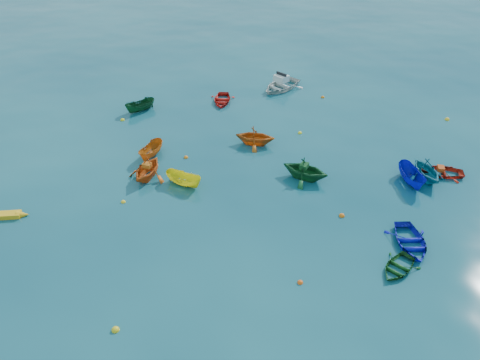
{
  "coord_description": "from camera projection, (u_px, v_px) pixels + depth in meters",
  "views": [
    {
      "loc": [
        1.74,
        -20.66,
        18.18
      ],
      "look_at": [
        0.0,
        5.0,
        0.4
      ],
      "focal_mm": 35.0,
      "sensor_mm": 36.0,
      "label": 1
    }
  ],
  "objects": [
    {
      "name": "sampan_orange_n",
      "position": [
        152.0,
        156.0,
        34.51
      ],
      "size": [
        1.82,
        2.96,
        1.07
      ],
      "primitive_type": "imported",
      "rotation": [
        0.0,
        0.0,
        -0.3
      ],
      "color": "#C55E12",
      "rests_on": "ground"
    },
    {
      "name": "dinghy_green_n",
      "position": [
        304.0,
        178.0,
        32.13
      ],
      "size": [
        4.0,
        3.77,
        1.67
      ],
      "primitive_type": "imported",
      "rotation": [
        0.0,
        0.0,
        1.16
      ],
      "color": "#135125",
      "rests_on": "ground"
    },
    {
      "name": "dinghy_green_e",
      "position": [
        397.0,
        269.0,
        25.04
      ],
      "size": [
        3.09,
        3.22,
        0.54
      ],
      "primitive_type": "imported",
      "rotation": [
        0.0,
        0.0,
        -0.67
      ],
      "color": "#104516",
      "rests_on": "ground"
    },
    {
      "name": "tarp_green_b",
      "position": [
        304.0,
        166.0,
        31.61
      ],
      "size": [
        0.71,
        0.79,
        0.32
      ],
      "primitive_type": "cube",
      "rotation": [
        0.0,
        0.0,
        1.16
      ],
      "color": "#104019",
      "rests_on": "dinghy_green_n"
    },
    {
      "name": "sampan_blue_far",
      "position": [
        410.0,
        183.0,
        31.7
      ],
      "size": [
        1.77,
        3.26,
        1.2
      ],
      "primitive_type": "imported",
      "rotation": [
        0.0,
        0.0,
        0.21
      ],
      "color": "#0E13B2",
      "rests_on": "ground"
    },
    {
      "name": "buoy_or_d",
      "position": [
        342.0,
        216.0,
        28.75
      ],
      "size": [
        0.36,
        0.36,
        0.36
      ],
      "primitive_type": "sphere",
      "color": "#E05D0C",
      "rests_on": "ground"
    },
    {
      "name": "dinghy_red_far",
      "position": [
        222.0,
        102.0,
        42.16
      ],
      "size": [
        2.23,
        3.1,
        0.64
      ],
      "primitive_type": "imported",
      "rotation": [
        0.0,
        0.0,
        0.01
      ],
      "color": "red",
      "rests_on": "ground"
    },
    {
      "name": "buoy_ye_e",
      "position": [
        447.0,
        120.0,
        39.32
      ],
      "size": [
        0.39,
        0.39,
        0.39
      ],
      "primitive_type": "sphere",
      "color": "yellow",
      "rests_on": "ground"
    },
    {
      "name": "tarp_orange_b",
      "position": [
        441.0,
        168.0,
        32.34
      ],
      "size": [
        0.5,
        0.63,
        0.28
      ],
      "primitive_type": "cube",
      "rotation": [
        0.0,
        0.0,
        -1.68
      ],
      "color": "#BB3F13",
      "rests_on": "dinghy_red_ne"
    },
    {
      "name": "dinghy_red_ne",
      "position": [
        441.0,
        174.0,
        32.58
      ],
      "size": [
        3.15,
        2.41,
        0.61
      ],
      "primitive_type": "imported",
      "rotation": [
        0.0,
        0.0,
        -1.68
      ],
      "color": "red",
      "rests_on": "ground"
    },
    {
      "name": "buoy_ye_c",
      "position": [
        300.0,
        133.0,
        37.39
      ],
      "size": [
        0.33,
        0.33,
        0.33
      ],
      "primitive_type": "sphere",
      "color": "yellow",
      "rests_on": "ground"
    },
    {
      "name": "dinghy_orange_far",
      "position": [
        255.0,
        144.0,
        35.97
      ],
      "size": [
        3.3,
        2.94,
        1.58
      ],
      "primitive_type": "imported",
      "rotation": [
        0.0,
        0.0,
        1.45
      ],
      "color": "#C45612",
      "rests_on": "ground"
    },
    {
      "name": "motorboat_white",
      "position": [
        281.0,
        89.0,
        44.59
      ],
      "size": [
        5.21,
        5.36,
        1.51
      ],
      "primitive_type": "imported",
      "rotation": [
        0.0,
        0.0,
        -0.7
      ],
      "color": "silver",
      "rests_on": "ground"
    },
    {
      "name": "ground",
      "position": [
        234.0,
        234.0,
        27.39
      ],
      "size": [
        160.0,
        160.0,
        0.0
      ],
      "primitive_type": "plane",
      "color": "#0A3A4C",
      "rests_on": "ground"
    },
    {
      "name": "buoy_ye_b",
      "position": [
        123.0,
        202.0,
        29.91
      ],
      "size": [
        0.3,
        0.3,
        0.3
      ],
      "primitive_type": "sphere",
      "color": "yellow",
      "rests_on": "ground"
    },
    {
      "name": "dinghy_cyan_se",
      "position": [
        424.0,
        178.0,
        32.13
      ],
      "size": [
        3.36,
        3.64,
        1.59
      ],
      "primitive_type": "imported",
      "rotation": [
        0.0,
        0.0,
        0.29
      ],
      "color": "#156E86",
      "rests_on": "ground"
    },
    {
      "name": "dinghy_orange_w",
      "position": [
        148.0,
        177.0,
        32.26
      ],
      "size": [
        3.33,
        3.64,
        1.62
      ],
      "primitive_type": "imported",
      "rotation": [
        0.0,
        0.0,
        -0.25
      ],
      "color": "#D55514",
      "rests_on": "ground"
    },
    {
      "name": "buoy_or_c",
      "position": [
        186.0,
        158.0,
        34.35
      ],
      "size": [
        0.32,
        0.32,
        0.32
      ],
      "primitive_type": "sphere",
      "color": "orange",
      "rests_on": "ground"
    },
    {
      "name": "dinghy_blue_se",
      "position": [
        410.0,
        245.0,
        26.62
      ],
      "size": [
        2.7,
        3.56,
        0.7
      ],
      "primitive_type": "imported",
      "rotation": [
        0.0,
        0.0,
        0.09
      ],
      "color": "#0D12AE",
      "rests_on": "ground"
    },
    {
      "name": "sampan_green_far",
      "position": [
        141.0,
        111.0,
        40.68
      ],
      "size": [
        2.77,
        2.7,
        1.09
      ],
      "primitive_type": "imported",
      "rotation": [
        0.0,
        0.0,
        -0.81
      ],
      "color": "#0F411F",
      "rests_on": "ground"
    },
    {
      "name": "tarp_orange_a",
      "position": [
        147.0,
        165.0,
        31.76
      ],
      "size": [
        0.67,
        0.57,
        0.28
      ],
      "primitive_type": "cube",
      "rotation": [
        0.0,
        0.0,
        -0.25
      ],
      "color": "#CB5F14",
      "rests_on": "dinghy_orange_w"
    },
    {
      "name": "sampan_yellow_mid",
      "position": [
        184.0,
        185.0,
        31.5
      ],
      "size": [
        2.92,
        2.07,
        1.06
      ],
      "primitive_type": "imported",
      "rotation": [
        0.0,
        0.0,
        1.14
      ],
      "color": "yellow",
      "rests_on": "ground"
    },
    {
      "name": "buoy_or_e",
      "position": [
        323.0,
        98.0,
        42.95
      ],
      "size": [
        0.33,
        0.33,
        0.33
      ],
      "primitive_type": "sphere",
      "color": "orange",
      "rests_on": "ground"
    },
    {
      "name": "buoy_or_b",
      "position": [
        300.0,
        283.0,
        24.25
      ],
      "size": [
        0.31,
        0.31,
        0.31
      ],
      "primitive_type": "sphere",
      "color": "#FE530D",
      "rests_on": "ground"
    },
    {
      "name": "buoy_ye_a",
      "position": [
        116.0,
        330.0,
        21.81
      ],
      "size": [
        0.38,
        0.38,
        0.38
      ],
      "primitive_type": "sphere",
      "color": "gold",
      "rests_on": "ground"
    },
    {
      "name": "buoy_ye_d",
      "position": [
        123.0,
        120.0,
        39.24
      ],
      "size": [
        0.36,
        0.36,
        0.36
      ],
      "primitive_type": "sphere",
      "color": "yellow",
      "rests_on": "ground"
    }
  ]
}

